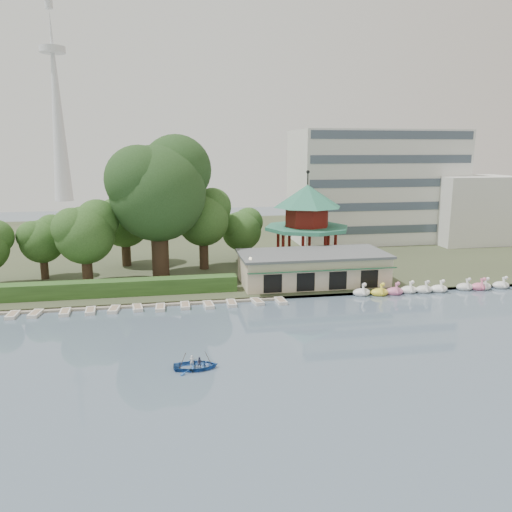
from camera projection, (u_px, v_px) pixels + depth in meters
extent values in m
plane|color=slate|center=(271.00, 362.00, 40.82)|extent=(220.00, 220.00, 0.00)
cube|color=#424930|center=(212.00, 244.00, 90.83)|extent=(220.00, 70.00, 0.40)
cube|color=gray|center=(240.00, 299.00, 57.44)|extent=(220.00, 0.60, 0.30)
cube|color=gray|center=(133.00, 305.00, 55.29)|extent=(34.00, 1.60, 0.24)
cube|color=beige|center=(312.00, 269.00, 63.26)|extent=(18.00, 8.00, 3.60)
cube|color=#595B5E|center=(313.00, 254.00, 62.85)|extent=(18.60, 8.60, 0.30)
cube|color=#194C2D|center=(323.00, 271.00, 58.95)|extent=(18.00, 1.59, 0.45)
cylinder|color=beige|center=(306.00, 260.00, 73.48)|extent=(10.40, 10.40, 1.20)
cylinder|color=#2C775B|center=(307.00, 228.00, 72.46)|extent=(12.40, 12.40, 0.50)
cylinder|color=maroon|center=(307.00, 217.00, 72.11)|extent=(6.40, 6.40, 2.80)
cone|color=#2C775B|center=(307.00, 196.00, 71.48)|extent=(10.00, 10.00, 3.20)
cylinder|color=black|center=(308.00, 178.00, 70.96)|extent=(0.16, 0.16, 1.80)
cube|color=silver|center=(375.00, 186.00, 91.92)|extent=(30.00, 14.00, 20.00)
cube|color=silver|center=(471.00, 210.00, 89.74)|extent=(14.00, 10.00, 12.00)
cone|color=silver|center=(57.00, 108.00, 162.06)|extent=(6.00, 6.00, 60.00)
cylinder|color=silver|center=(52.00, 50.00, 158.28)|extent=(8.00, 8.00, 2.00)
cube|color=#325922|center=(108.00, 288.00, 57.70)|extent=(30.00, 2.00, 1.80)
cylinder|color=black|center=(250.00, 276.00, 58.86)|extent=(0.12, 0.12, 4.00)
sphere|color=beige|center=(250.00, 259.00, 58.42)|extent=(0.36, 0.36, 0.36)
cylinder|color=#3A281C|center=(160.00, 244.00, 65.20)|extent=(2.22, 2.22, 8.96)
sphere|color=#23421C|center=(158.00, 193.00, 63.81)|extent=(12.33, 12.33, 12.33)
sphere|color=#23421C|center=(176.00, 170.00, 65.41)|extent=(9.24, 9.24, 9.24)
sphere|color=#23421C|center=(139.00, 180.00, 61.88)|extent=(8.63, 8.63, 8.63)
cylinder|color=#3A281C|center=(87.00, 265.00, 62.14)|extent=(1.29, 1.29, 5.06)
sphere|color=#325922|center=(85.00, 235.00, 61.35)|extent=(7.15, 7.15, 7.15)
sphere|color=#325922|center=(97.00, 221.00, 62.29)|extent=(5.36, 5.36, 5.36)
sphere|color=#325922|center=(73.00, 228.00, 60.24)|extent=(5.01, 5.01, 5.01)
cylinder|color=#3A281C|center=(44.00, 264.00, 65.07)|extent=(1.01, 1.01, 4.02)
sphere|color=#325922|center=(42.00, 241.00, 64.45)|extent=(5.60, 5.60, 5.60)
sphere|color=#325922|center=(52.00, 230.00, 65.18)|extent=(4.20, 4.20, 4.20)
sphere|color=#325922|center=(32.00, 236.00, 63.57)|extent=(3.92, 3.92, 3.92)
cylinder|color=#3A281C|center=(204.00, 249.00, 70.44)|extent=(1.29, 1.29, 5.57)
sphere|color=#325922|center=(203.00, 221.00, 69.58)|extent=(7.15, 7.15, 7.15)
sphere|color=#325922|center=(212.00, 207.00, 70.48)|extent=(5.36, 5.36, 5.36)
sphere|color=#325922|center=(194.00, 213.00, 68.44)|extent=(5.00, 5.00, 5.00)
cylinder|color=#3A281C|center=(242.00, 249.00, 75.52)|extent=(1.07, 1.07, 3.72)
sphere|color=#325922|center=(242.00, 231.00, 74.94)|extent=(5.95, 5.95, 5.95)
sphere|color=#325922|center=(248.00, 222.00, 75.75)|extent=(4.46, 4.46, 4.46)
sphere|color=#325922|center=(235.00, 227.00, 74.03)|extent=(4.17, 4.17, 4.17)
cylinder|color=#3A281C|center=(126.00, 248.00, 72.44)|extent=(1.29, 1.29, 5.13)
sphere|color=#325922|center=(125.00, 222.00, 71.65)|extent=(7.17, 7.17, 7.17)
sphere|color=#325922|center=(135.00, 210.00, 72.58)|extent=(5.38, 5.38, 5.38)
sphere|color=#325922|center=(115.00, 216.00, 70.53)|extent=(5.02, 5.02, 5.02)
ellipsoid|color=white|center=(362.00, 292.00, 59.37)|extent=(2.16, 1.44, 0.99)
cylinder|color=white|center=(364.00, 289.00, 58.73)|extent=(0.26, 0.79, 1.29)
sphere|color=white|center=(365.00, 285.00, 58.30)|extent=(0.44, 0.44, 0.44)
ellipsoid|color=yellow|center=(380.00, 292.00, 59.41)|extent=(2.16, 1.44, 0.99)
cylinder|color=yellow|center=(382.00, 289.00, 58.77)|extent=(0.26, 0.79, 1.29)
sphere|color=yellow|center=(383.00, 284.00, 58.34)|extent=(0.44, 0.44, 0.44)
ellipsoid|color=pink|center=(394.00, 291.00, 59.80)|extent=(2.16, 1.44, 0.99)
cylinder|color=pink|center=(397.00, 288.00, 59.16)|extent=(0.26, 0.79, 1.29)
sphere|color=pink|center=(398.00, 284.00, 58.73)|extent=(0.44, 0.44, 0.44)
ellipsoid|color=white|center=(409.00, 290.00, 60.42)|extent=(2.16, 1.44, 0.99)
cylinder|color=white|center=(411.00, 287.00, 59.77)|extent=(0.26, 0.79, 1.29)
sphere|color=white|center=(413.00, 282.00, 59.35)|extent=(0.44, 0.44, 0.44)
ellipsoid|color=silver|center=(424.00, 290.00, 60.56)|extent=(2.16, 1.44, 0.99)
cylinder|color=silver|center=(427.00, 286.00, 59.92)|extent=(0.26, 0.79, 1.29)
sphere|color=silver|center=(428.00, 282.00, 59.49)|extent=(0.44, 0.44, 0.44)
ellipsoid|color=white|center=(439.00, 289.00, 60.87)|extent=(2.16, 1.44, 0.99)
cylinder|color=white|center=(442.00, 286.00, 60.22)|extent=(0.26, 0.79, 1.29)
sphere|color=white|center=(443.00, 281.00, 59.80)|extent=(0.44, 0.44, 0.44)
ellipsoid|color=silver|center=(465.00, 287.00, 61.69)|extent=(2.16, 1.44, 0.99)
cylinder|color=silver|center=(468.00, 284.00, 61.04)|extent=(0.26, 0.79, 1.29)
sphere|color=silver|center=(469.00, 279.00, 60.62)|extent=(0.44, 0.44, 0.44)
ellipsoid|color=silver|center=(483.00, 286.00, 61.94)|extent=(2.16, 1.44, 0.99)
cylinder|color=silver|center=(486.00, 283.00, 61.30)|extent=(0.26, 0.79, 1.29)
sphere|color=silver|center=(488.00, 279.00, 60.87)|extent=(0.44, 0.44, 0.44)
ellipsoid|color=pink|center=(479.00, 287.00, 61.81)|extent=(2.16, 1.44, 0.99)
cylinder|color=pink|center=(482.00, 284.00, 61.17)|extent=(0.26, 0.79, 1.29)
sphere|color=pink|center=(484.00, 279.00, 60.74)|extent=(0.44, 0.44, 0.44)
ellipsoid|color=white|center=(501.00, 285.00, 62.49)|extent=(2.16, 1.44, 0.99)
cylinder|color=white|center=(504.00, 282.00, 61.84)|extent=(0.26, 0.79, 1.29)
sphere|color=white|center=(506.00, 278.00, 61.42)|extent=(0.44, 0.44, 0.44)
cube|color=silver|center=(13.00, 315.00, 51.79)|extent=(1.06, 2.32, 0.36)
cube|color=silver|center=(36.00, 314.00, 52.23)|extent=(1.26, 2.40, 0.36)
cube|color=silver|center=(65.00, 312.00, 52.66)|extent=(1.12, 2.35, 0.36)
cube|color=silver|center=(90.00, 311.00, 53.14)|extent=(1.17, 2.37, 0.36)
cube|color=silver|center=(114.00, 309.00, 53.60)|extent=(1.24, 2.39, 0.36)
cube|color=silver|center=(137.00, 308.00, 54.21)|extent=(1.32, 2.42, 0.36)
cube|color=silver|center=(160.00, 308.00, 54.25)|extent=(1.05, 2.32, 0.36)
cube|color=silver|center=(185.00, 306.00, 54.94)|extent=(1.01, 2.30, 0.36)
cube|color=silver|center=(209.00, 305.00, 55.19)|extent=(1.19, 2.38, 0.36)
cube|color=silver|center=(231.00, 303.00, 55.78)|extent=(1.00, 2.30, 0.36)
cube|color=silver|center=(257.00, 301.00, 56.40)|extent=(1.35, 2.43, 0.36)
cube|color=silver|center=(281.00, 301.00, 56.62)|extent=(1.14, 2.36, 0.36)
imported|color=#2757A3|center=(196.00, 363.00, 39.45)|extent=(5.08, 3.74, 1.02)
imported|color=white|center=(192.00, 361.00, 39.58)|extent=(0.36, 0.25, 0.97)
imported|color=#383B54|center=(200.00, 363.00, 39.30)|extent=(0.47, 0.38, 0.93)
cylinder|color=#3A281C|center=(181.00, 366.00, 39.28)|extent=(0.94, 0.29, 2.01)
cylinder|color=#3A281C|center=(211.00, 363.00, 39.69)|extent=(0.94, 0.29, 2.01)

